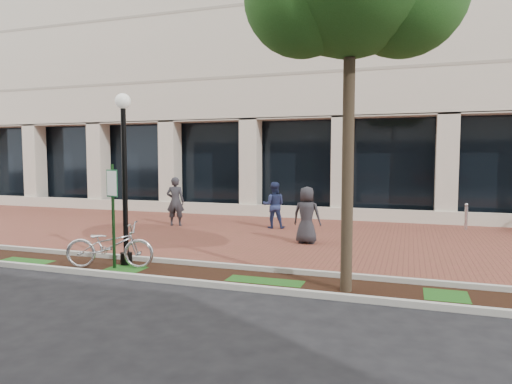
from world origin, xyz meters
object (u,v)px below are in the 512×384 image
(pedestrian_mid, at_px, (274,205))
(parking_sign, at_px, (113,203))
(pedestrian_left, at_px, (175,201))
(lamppost, at_px, (124,169))
(locked_bicycle, at_px, (110,245))
(pedestrian_right, at_px, (307,215))
(bollard, at_px, (466,216))

(pedestrian_mid, bearing_deg, parking_sign, 62.32)
(parking_sign, bearing_deg, pedestrian_left, 118.76)
(parking_sign, distance_m, lamppost, 0.86)
(locked_bicycle, xyz_separation_m, pedestrian_mid, (1.91, 6.87, 0.30))
(locked_bicycle, xyz_separation_m, pedestrian_right, (3.66, 4.39, 0.32))
(pedestrian_right, height_order, bollard, pedestrian_right)
(parking_sign, relative_size, pedestrian_right, 1.42)
(parking_sign, height_order, locked_bicycle, parking_sign)
(parking_sign, xyz_separation_m, pedestrian_right, (3.53, 4.43, -0.68))
(lamppost, bearing_deg, pedestrian_mid, 74.98)
(pedestrian_left, distance_m, bollard, 10.44)
(pedestrian_left, relative_size, bollard, 1.92)
(pedestrian_right, bearing_deg, lamppost, 52.72)
(parking_sign, bearing_deg, pedestrian_right, 63.86)
(pedestrian_right, bearing_deg, bollard, -134.41)
(parking_sign, xyz_separation_m, locked_bicycle, (-0.13, 0.04, -1.00))
(parking_sign, relative_size, pedestrian_mid, 1.44)
(lamppost, relative_size, locked_bicycle, 1.99)
(pedestrian_left, distance_m, pedestrian_right, 5.68)
(bollard, bearing_deg, pedestrian_mid, -164.55)
(pedestrian_mid, bearing_deg, locked_bicycle, 61.24)
(pedestrian_right, bearing_deg, pedestrian_mid, -51.13)
(locked_bicycle, height_order, pedestrian_right, pedestrian_right)
(pedestrian_mid, xyz_separation_m, pedestrian_right, (1.74, -2.48, 0.01))
(pedestrian_mid, xyz_separation_m, bollard, (6.51, 1.80, -0.35))
(lamppost, distance_m, locked_bicycle, 1.80)
(parking_sign, distance_m, pedestrian_mid, 7.17)
(locked_bicycle, bearing_deg, lamppost, -42.36)
(parking_sign, height_order, bollard, parking_sign)
(pedestrian_left, bearing_deg, bollard, -179.40)
(bollard, bearing_deg, pedestrian_right, -138.11)
(parking_sign, distance_m, locked_bicycle, 1.01)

